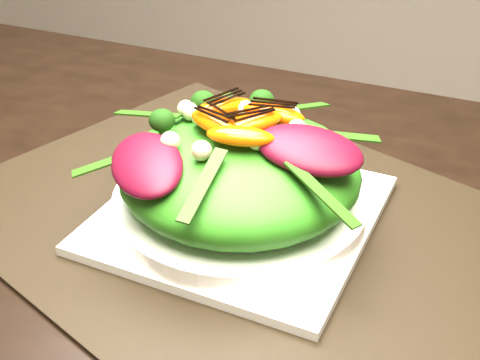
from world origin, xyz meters
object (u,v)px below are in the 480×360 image
at_px(salad_bowl, 240,202).
at_px(orange_segment, 239,115).
at_px(placemat, 240,219).
at_px(plate_base, 240,213).
at_px(lettuce_mound, 240,171).

bearing_deg(salad_bowl, orange_segment, 116.57).
relative_size(placemat, plate_base, 2.17).
bearing_deg(plate_base, salad_bowl, -90.00).
height_order(plate_base, salad_bowl, salad_bowl).
bearing_deg(placemat, salad_bowl, 0.00).
distance_m(plate_base, orange_segment, 0.09).
xyz_separation_m(placemat, plate_base, (0.00, 0.00, 0.01)).
distance_m(placemat, salad_bowl, 0.02).
distance_m(placemat, lettuce_mound, 0.05).
height_order(placemat, orange_segment, orange_segment).
bearing_deg(lettuce_mound, placemat, 0.00).
xyz_separation_m(plate_base, lettuce_mound, (0.00, -0.00, 0.05)).
distance_m(placemat, plate_base, 0.01).
relative_size(placemat, orange_segment, 8.96).
bearing_deg(orange_segment, placemat, -63.43).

